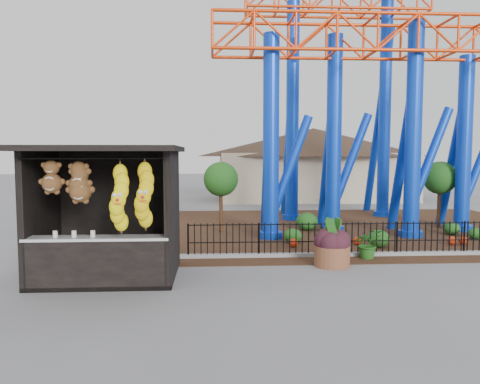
{
  "coord_description": "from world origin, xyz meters",
  "views": [
    {
      "loc": [
        -0.49,
        -10.04,
        2.94
      ],
      "look_at": [
        0.18,
        1.5,
        2.0
      ],
      "focal_mm": 35.0,
      "sensor_mm": 36.0,
      "label": 1
    }
  ],
  "objects": [
    {
      "name": "roller_coaster",
      "position": [
        5.12,
        8.23,
        6.44
      ],
      "size": [
        11.0,
        6.37,
        10.82
      ],
      "color": "#0B39C9",
      "rests_on": "ground"
    },
    {
      "name": "ground",
      "position": [
        0.0,
        0.0,
        0.0
      ],
      "size": [
        120.0,
        120.0,
        0.0
      ],
      "primitive_type": "plane",
      "color": "slate",
      "rests_on": "ground"
    },
    {
      "name": "prize_booth",
      "position": [
        -2.98,
        0.9,
        1.53
      ],
      "size": [
        3.5,
        3.4,
        3.12
      ],
      "color": "black",
      "rests_on": "ground"
    },
    {
      "name": "picket_fence",
      "position": [
        4.9,
        3.0,
        0.5
      ],
      "size": [
        12.2,
        0.06,
        1.0
      ],
      "primitive_type": null,
      "color": "black",
      "rests_on": "ground"
    },
    {
      "name": "landscaping",
      "position": [
        4.48,
        5.99,
        0.29
      ],
      "size": [
        6.94,
        4.17,
        0.68
      ],
      "color": "#1D4E16",
      "rests_on": "mulch_bed"
    },
    {
      "name": "potted_plant",
      "position": [
        3.86,
        2.7,
        0.43
      ],
      "size": [
        0.78,
        0.68,
        0.86
      ],
      "primitive_type": "imported",
      "rotation": [
        0.0,
        0.0,
        -0.01
      ],
      "color": "#174F18",
      "rests_on": "ground"
    },
    {
      "name": "planter_foliage",
      "position": [
        2.62,
        1.89,
        0.87
      ],
      "size": [
        0.7,
        0.7,
        0.64
      ],
      "primitive_type": "ellipsoid",
      "color": "black",
      "rests_on": "terracotta_planter"
    },
    {
      "name": "pavilion",
      "position": [
        6.0,
        20.0,
        3.07
      ],
      "size": [
        15.0,
        15.0,
        4.8
      ],
      "color": "#BFAD8C",
      "rests_on": "ground"
    },
    {
      "name": "mulch_bed",
      "position": [
        4.0,
        8.0,
        0.01
      ],
      "size": [
        18.0,
        12.0,
        0.02
      ],
      "primitive_type": "cube",
      "color": "#331E11",
      "rests_on": "ground"
    },
    {
      "name": "curb",
      "position": [
        4.0,
        3.0,
        0.06
      ],
      "size": [
        18.0,
        0.18,
        0.12
      ],
      "primitive_type": "cube",
      "color": "gray",
      "rests_on": "ground"
    },
    {
      "name": "terracotta_planter",
      "position": [
        2.62,
        1.89,
        0.27
      ],
      "size": [
        1.21,
        1.21,
        0.55
      ],
      "primitive_type": "cylinder",
      "rotation": [
        0.0,
        0.0,
        0.4
      ],
      "color": "brown",
      "rests_on": "ground"
    }
  ]
}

